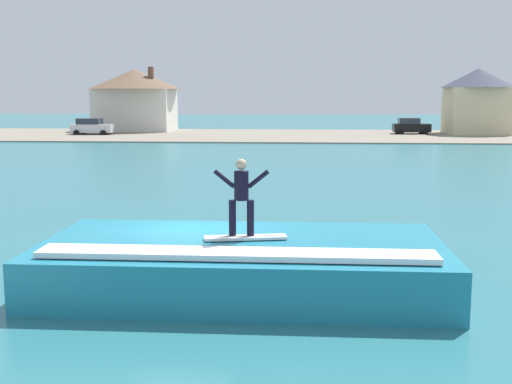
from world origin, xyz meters
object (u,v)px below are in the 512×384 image
wave_crest (242,264)px  car_far_shore (411,126)px  car_near_shore (92,127)px  house_gabled_white (477,98)px  house_with_chimney (135,95)px  surfboard (246,237)px  surfer (241,193)px

wave_crest → car_far_shore: car_far_shore is taller
wave_crest → car_near_shore: 58.58m
car_near_shore → house_gabled_white: bearing=5.2°
house_with_chimney → surfboard: bearing=-73.4°
surfer → house_gabled_white: size_ratio=0.22×
car_far_shore → house_gabled_white: size_ratio=0.51×
surfboard → house_gabled_white: house_gabled_white is taller
wave_crest → surfer: size_ratio=5.30×
surfboard → house_gabled_white: (20.35, 58.68, 2.70)m
wave_crest → surfboard: (0.10, -0.33, 0.69)m
wave_crest → car_near_shore: size_ratio=2.02×
house_with_chimney → house_gabled_white: house_with_chimney is taller
wave_crest → surfboard: bearing=-73.1°
surfboard → house_gabled_white: bearing=70.9°
car_near_shore → house_with_chimney: size_ratio=0.41×
house_gabled_white → house_with_chimney: bearing=174.4°
surfer → house_with_chimney: (-18.58, 62.44, 2.03)m
car_far_shore → surfboard: bearing=-102.8°
house_gabled_white → surfboard: bearing=-109.1°
surfer → car_far_shore: (13.32, 58.26, -1.32)m
surfer → house_with_chimney: 65.18m
wave_crest → car_near_shore: (-21.44, 54.51, 0.36)m
surfboard → car_far_shore: size_ratio=0.46×
house_with_chimney → car_near_shore: bearing=-110.5°
car_far_shore → surfer: bearing=-102.9°
surfer → car_near_shore: size_ratio=0.38×
surfboard → surfer: 0.99m
wave_crest → house_gabled_white: house_gabled_white is taller
house_gabled_white → surfer: bearing=-109.2°
wave_crest → house_with_chimney: house_with_chimney is taller
car_near_shore → car_far_shore: (34.77, 3.49, -0.00)m
surfer → car_far_shore: size_ratio=0.43×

